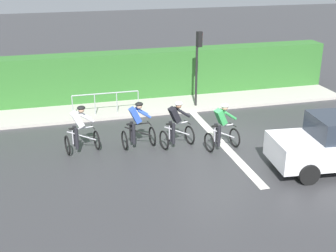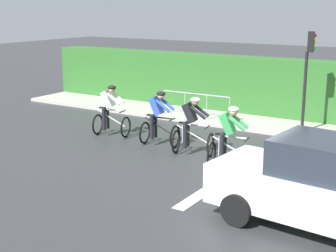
{
  "view_description": "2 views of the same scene",
  "coord_description": "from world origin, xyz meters",
  "views": [
    {
      "loc": [
        -13.57,
        5.47,
        6.37
      ],
      "look_at": [
        -0.01,
        1.85,
        0.84
      ],
      "focal_mm": 47.03,
      "sensor_mm": 36.0,
      "label": 1
    },
    {
      "loc": [
        -11.71,
        -5.09,
        4.13
      ],
      "look_at": [
        -0.23,
        2.14,
        0.81
      ],
      "focal_mm": 52.96,
      "sensor_mm": 36.0,
      "label": 2
    }
  ],
  "objects": [
    {
      "name": "stone_wall_low",
      "position": [
        5.61,
        2.0,
        0.25
      ],
      "size": [
        0.44,
        19.1,
        0.51
      ],
      "primitive_type": "cube",
      "color": "gray",
      "rests_on": "ground"
    },
    {
      "name": "road_marking_stop_line",
      "position": [
        0.0,
        -0.14,
        0.0
      ],
      "size": [
        7.0,
        0.3,
        0.01
      ],
      "primitive_type": "cube",
      "color": "silver",
      "rests_on": "ground"
    },
    {
      "name": "car_white",
      "position": [
        -2.83,
        -2.91,
        0.87
      ],
      "size": [
        2.18,
        4.24,
        1.76
      ],
      "color": "silver",
      "rests_on": "ground"
    },
    {
      "name": "cyclist_second",
      "position": [
        0.36,
        2.85,
        0.8
      ],
      "size": [
        0.8,
        1.15,
        1.66
      ],
      "color": "black",
      "rests_on": "ground"
    },
    {
      "name": "sidewalk_kerb",
      "position": [
        4.71,
        2.0,
        0.06
      ],
      "size": [
        2.8,
        19.1,
        0.12
      ],
      "primitive_type": "cube",
      "color": "#ADA89E",
      "rests_on": "ground"
    },
    {
      "name": "traffic_light_near_crossing",
      "position": [
        3.87,
        -0.51,
        2.22
      ],
      "size": [
        0.24,
        0.31,
        3.34
      ],
      "color": "black",
      "rests_on": "ground"
    },
    {
      "name": "ground_plane",
      "position": [
        0.0,
        0.0,
        0.0
      ],
      "size": [
        80.0,
        80.0,
        0.0
      ],
      "primitive_type": "plane",
      "color": "#333335"
    },
    {
      "name": "pedestrian_railing_kerbside",
      "position": [
        3.81,
        3.49,
        0.76
      ],
      "size": [
        0.05,
        2.77,
        1.03
      ],
      "color": "#999EA3",
      "rests_on": "ground"
    },
    {
      "name": "cyclist_mid",
      "position": [
        0.06,
        1.53,
        0.8
      ],
      "size": [
        0.89,
        1.2,
        1.66
      ],
      "color": "black",
      "rests_on": "ground"
    },
    {
      "name": "cyclist_fourth",
      "position": [
        -0.55,
        0.08,
        0.8
      ],
      "size": [
        0.84,
        1.17,
        1.66
      ],
      "color": "black",
      "rests_on": "ground"
    },
    {
      "name": "cyclist_lead",
      "position": [
        0.47,
        4.79,
        0.8
      ],
      "size": [
        0.87,
        1.19,
        1.66
      ],
      "color": "black",
      "rests_on": "ground"
    },
    {
      "name": "hedge_wall",
      "position": [
        5.91,
        2.0,
        1.11
      ],
      "size": [
        1.1,
        19.1,
        2.21
      ],
      "primitive_type": "cube",
      "color": "#2D6628",
      "rests_on": "ground"
    }
  ]
}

